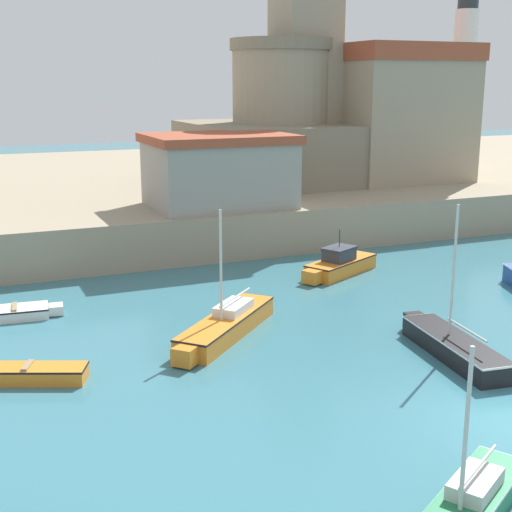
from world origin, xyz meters
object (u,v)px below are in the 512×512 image
object	(u,v)px
sailboat_green_2	(465,511)
church	(355,101)
sailboat_black_6	(453,345)
fortress	(282,134)
motorboat_orange_7	(339,264)
harbor_shed_near_wharf	(219,170)
lighthouse	(463,81)
dinghy_white_5	(18,312)
sailboat_orange_3	(226,324)
dinghy_orange_4	(25,373)

from	to	relation	value
sailboat_green_2	church	size ratio (longest dim) A/B	0.31
sailboat_black_6	church	size ratio (longest dim) A/B	0.35
sailboat_green_2	fortress	size ratio (longest dim) A/B	0.43
motorboat_orange_7	harbor_shed_near_wharf	xyz separation A→B (m)	(-3.62, 7.87, 4.12)
church	lighthouse	size ratio (longest dim) A/B	1.20
dinghy_white_5	sailboat_green_2	bearing A→B (deg)	-67.70
sailboat_orange_3	motorboat_orange_7	world-z (taller)	sailboat_orange_3
sailboat_orange_3	motorboat_orange_7	bearing A→B (deg)	35.83
sailboat_orange_3	motorboat_orange_7	xyz separation A→B (m)	(8.58, 6.20, 0.06)
motorboat_orange_7	church	xyz separation A→B (m)	(11.26, 17.77, 7.63)
sailboat_black_6	harbor_shed_near_wharf	xyz separation A→B (m)	(-1.78, 19.31, 4.22)
dinghy_white_5	fortress	xyz separation A→B (m)	(20.21, 17.14, 5.63)
sailboat_black_6	fortress	xyz separation A→B (m)	(6.22, 27.83, 5.46)
motorboat_orange_7	lighthouse	size ratio (longest dim) A/B	0.35
sailboat_black_6	dinghy_orange_4	bearing A→B (deg)	165.18
motorboat_orange_7	lighthouse	world-z (taller)	lighthouse
church	harbor_shed_near_wharf	distance (m)	18.21
sailboat_green_2	motorboat_orange_7	xyz separation A→B (m)	(8.04, 19.75, 0.14)
sailboat_black_6	motorboat_orange_7	size ratio (longest dim) A/B	1.20
lighthouse	dinghy_white_5	bearing A→B (deg)	-154.55
dinghy_white_5	harbor_shed_near_wharf	bearing A→B (deg)	35.23
lighthouse	harbor_shed_near_wharf	bearing A→B (deg)	-160.27
sailboat_orange_3	lighthouse	xyz separation A→B (m)	(28.96, 22.68, 9.15)
dinghy_white_5	church	size ratio (longest dim) A/B	0.20
dinghy_white_5	motorboat_orange_7	bearing A→B (deg)	2.72
sailboat_black_6	fortress	bearing A→B (deg)	77.40
fortress	lighthouse	world-z (taller)	lighthouse
sailboat_orange_3	fortress	distance (m)	26.60
dinghy_orange_4	sailboat_orange_3	bearing A→B (deg)	10.62
dinghy_orange_4	church	bearing A→B (deg)	42.73
motorboat_orange_7	sailboat_orange_3	bearing A→B (deg)	-144.17
dinghy_white_5	fortress	world-z (taller)	fortress
sailboat_black_6	sailboat_orange_3	bearing A→B (deg)	142.13
harbor_shed_near_wharf	fortress	bearing A→B (deg)	46.80
sailboat_green_2	fortress	xyz separation A→B (m)	(12.43, 36.14, 5.49)
church	sailboat_orange_3	bearing A→B (deg)	-129.62
dinghy_orange_4	church	xyz separation A→B (m)	(27.49, 25.40, 7.87)
dinghy_orange_4	sailboat_black_6	bearing A→B (deg)	-14.82
sailboat_green_2	fortress	world-z (taller)	fortress
motorboat_orange_7	fortress	xyz separation A→B (m)	(4.38, 16.39, 5.36)
dinghy_white_5	motorboat_orange_7	xyz separation A→B (m)	(15.83, 0.75, 0.27)
sailboat_green_2	dinghy_orange_4	bearing A→B (deg)	124.07
fortress	harbor_shed_near_wharf	xyz separation A→B (m)	(-8.00, -8.52, -1.23)
dinghy_orange_4	lighthouse	size ratio (longest dim) A/B	0.29
dinghy_white_5	fortress	bearing A→B (deg)	40.30
fortress	harbor_shed_near_wharf	size ratio (longest dim) A/B	1.56
sailboat_orange_3	motorboat_orange_7	distance (m)	10.59
dinghy_white_5	church	world-z (taller)	church
lighthouse	sailboat_orange_3	bearing A→B (deg)	-141.94
sailboat_black_6	harbor_shed_near_wharf	bearing A→B (deg)	95.27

